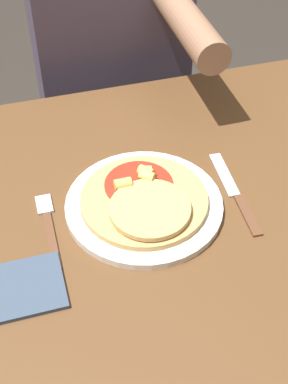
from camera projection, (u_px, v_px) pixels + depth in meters
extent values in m
cube|color=brown|center=(151.00, 216.00, 0.97)|extent=(1.22, 0.80, 0.03)
cylinder|color=silver|center=(144.00, 205.00, 0.95)|extent=(0.28, 0.28, 0.01)
cylinder|color=tan|center=(144.00, 200.00, 0.95)|extent=(0.23, 0.23, 0.01)
cylinder|color=#9E2819|center=(139.00, 184.00, 0.96)|extent=(0.12, 0.12, 0.00)
cylinder|color=tan|center=(150.00, 209.00, 0.91)|extent=(0.14, 0.14, 0.01)
cylinder|color=#E5BC5B|center=(145.00, 171.00, 0.97)|extent=(0.03, 0.03, 0.02)
cylinder|color=#E5BC5B|center=(123.00, 184.00, 0.95)|extent=(0.03, 0.02, 0.02)
cylinder|color=#E5BC5B|center=(146.00, 172.00, 0.97)|extent=(0.03, 0.03, 0.02)
cylinder|color=#E5BC5B|center=(147.00, 176.00, 0.96)|extent=(0.03, 0.03, 0.02)
cube|color=brown|center=(52.00, 240.00, 0.90)|extent=(0.02, 0.13, 0.00)
cube|color=silver|center=(44.00, 204.00, 0.96)|extent=(0.03, 0.05, 0.00)
cube|color=brown|center=(248.00, 215.00, 0.94)|extent=(0.02, 0.10, 0.00)
cube|color=silver|center=(224.00, 174.00, 1.02)|extent=(0.03, 0.12, 0.00)
cube|color=#38475B|center=(14.00, 290.00, 0.83)|extent=(0.16, 0.11, 0.01)
cylinder|color=#2D2D38|center=(90.00, 189.00, 1.71)|extent=(0.11, 0.11, 0.51)
cylinder|color=#2D2D38|center=(142.00, 179.00, 1.75)|extent=(0.11, 0.11, 0.51)
cube|color=#4C4256|center=(109.00, 32.00, 1.36)|extent=(0.38, 0.22, 0.55)
cylinder|color=#8E664C|center=(188.00, 23.00, 1.11)|extent=(0.07, 0.30, 0.07)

